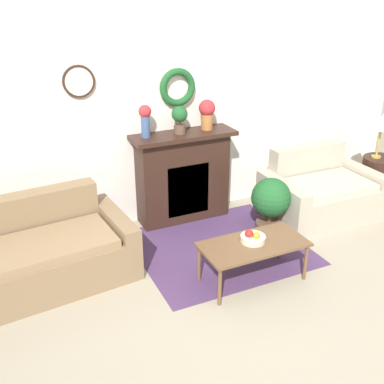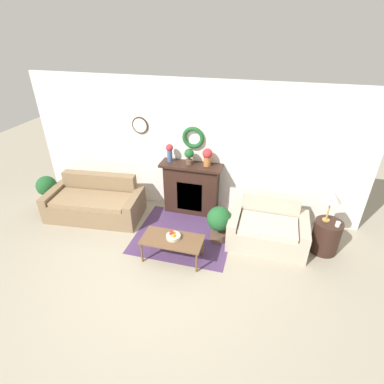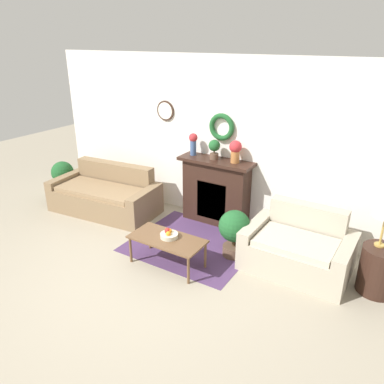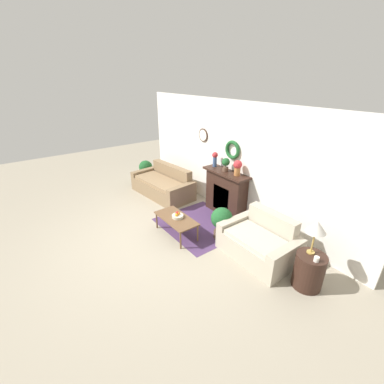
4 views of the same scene
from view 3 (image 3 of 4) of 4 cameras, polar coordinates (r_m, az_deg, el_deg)
name	(u,v)px [view 3 (image 3 of 4)]	position (r m, az deg, el deg)	size (l,w,h in m)	color
ground_plane	(128,287)	(4.95, -9.80, -14.07)	(16.00, 16.00, 0.00)	#9E937F
floor_rug	(193,243)	(5.79, 0.18, -7.81)	(1.80, 1.61, 0.01)	#4C335B
wall_back	(220,141)	(6.17, 4.22, 7.72)	(6.80, 0.14, 2.70)	white
fireplace	(216,191)	(6.22, 3.66, 0.14)	(1.24, 0.41, 1.11)	#331E16
couch_left	(106,196)	(6.90, -13.00, -0.53)	(1.99, 1.11, 0.81)	#846B4C
loveseat_right	(298,249)	(5.28, 15.86, -8.32)	(1.39, 0.93, 0.83)	#B2A893
coffee_table	(167,241)	(5.12, -3.80, -7.44)	(1.03, 0.51, 0.41)	brown
fruit_bowl	(169,234)	(5.10, -3.54, -6.48)	(0.24, 0.24, 0.12)	beige
side_table_by_loveseat	(379,270)	(5.18, 26.64, -10.60)	(0.47, 0.47, 0.60)	#331E16
vase_on_mantel_left	(193,142)	(6.19, 0.18, 7.57)	(0.14, 0.14, 0.37)	#3D5684
vase_on_mantel_right	(235,150)	(5.84, 6.63, 6.37)	(0.19, 0.19, 0.35)	#AD6B38
potted_plant_on_mantel	(214,148)	(5.99, 3.42, 6.72)	(0.19, 0.19, 0.32)	brown
potted_plant_floor_by_couch	(63,176)	(7.71, -19.05, 2.32)	(0.43, 0.43, 0.71)	brown
potted_plant_floor_by_loveseat	(234,230)	(5.33, 6.48, -5.72)	(0.45, 0.45, 0.70)	brown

